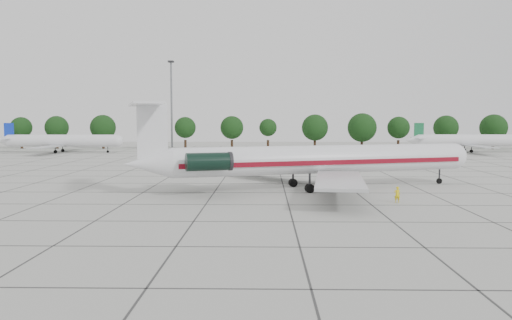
# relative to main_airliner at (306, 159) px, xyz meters

# --- Properties ---
(ground) EXTENTS (260.00, 260.00, 0.00)m
(ground) POSITION_rel_main_airliner_xyz_m (-2.55, -2.73, -3.54)
(ground) COLOR #B1B2AA
(ground) RESTS_ON ground
(apron_joints) EXTENTS (170.00, 170.00, 0.02)m
(apron_joints) POSITION_rel_main_airliner_xyz_m (-2.55, 12.27, -3.53)
(apron_joints) COLOR #383838
(apron_joints) RESTS_ON ground
(main_airliner) EXTENTS (41.83, 31.99, 10.02)m
(main_airliner) POSITION_rel_main_airliner_xyz_m (0.00, 0.00, 0.00)
(main_airliner) COLOR silver
(main_airliner) RESTS_ON ground
(ground_crew) EXTENTS (0.60, 0.40, 1.61)m
(ground_crew) POSITION_rel_main_airliner_xyz_m (8.26, -9.21, -2.74)
(ground_crew) COLOR yellow
(ground_crew) RESTS_ON ground
(bg_airliner_b) EXTENTS (28.24, 27.20, 7.40)m
(bg_airliner_b) POSITION_rel_main_airliner_xyz_m (-55.37, 64.68, -0.63)
(bg_airliner_b) COLOR silver
(bg_airliner_b) RESTS_ON ground
(bg_airliner_d) EXTENTS (28.24, 27.20, 7.40)m
(bg_airliner_d) POSITION_rel_main_airliner_xyz_m (47.23, 68.44, -0.63)
(bg_airliner_d) COLOR silver
(bg_airliner_d) RESTS_ON ground
(tree_line) EXTENTS (249.86, 8.44, 10.22)m
(tree_line) POSITION_rel_main_airliner_xyz_m (-14.23, 82.27, 2.44)
(tree_line) COLOR #332114
(tree_line) RESTS_ON ground
(floodlight_mast) EXTENTS (1.60, 1.60, 25.45)m
(floodlight_mast) POSITION_rel_main_airliner_xyz_m (-32.55, 89.27, 10.74)
(floodlight_mast) COLOR slate
(floodlight_mast) RESTS_ON ground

